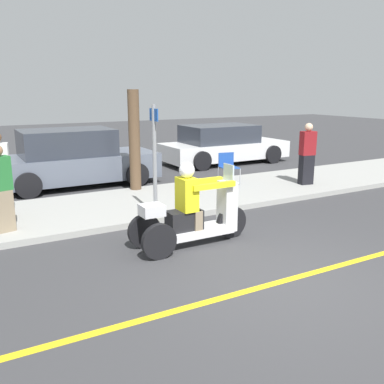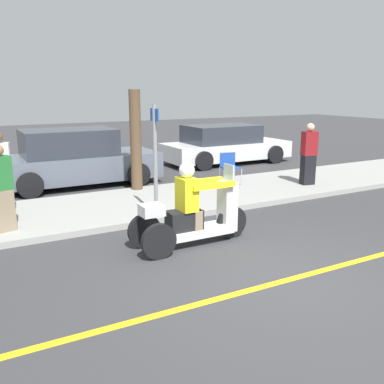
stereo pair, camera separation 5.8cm
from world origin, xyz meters
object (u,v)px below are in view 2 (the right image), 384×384
at_px(parked_car_lot_center, 225,145).
at_px(street_sign, 155,156).
at_px(spectator_near_curb, 309,155).
at_px(spectator_with_child, 2,190).
at_px(spectator_end_of_line, 1,177).
at_px(tree_trunk, 136,140).
at_px(folding_chair_set_back, 229,165).
at_px(parked_car_lot_left, 75,159).
at_px(motorcycle_trike, 192,216).

height_order(parked_car_lot_center, street_sign, street_sign).
relative_size(spectator_near_curb, parked_car_lot_center, 0.36).
distance_m(spectator_near_curb, spectator_with_child, 7.50).
bearing_deg(street_sign, spectator_end_of_line, 154.69).
relative_size(parked_car_lot_center, tree_trunk, 1.84).
distance_m(folding_chair_set_back, parked_car_lot_center, 3.98).
xyz_separation_m(parked_car_lot_left, street_sign, (0.60, -4.08, 0.59)).
xyz_separation_m(parked_car_lot_center, parked_car_lot_left, (-5.60, -1.11, 0.08)).
bearing_deg(folding_chair_set_back, parked_car_lot_center, 58.79).
relative_size(folding_chair_set_back, parked_car_lot_left, 0.19).
bearing_deg(tree_trunk, folding_chair_set_back, -13.04).
distance_m(parked_car_lot_left, tree_trunk, 2.16).
xyz_separation_m(motorcycle_trike, spectator_near_curb, (4.75, 2.26, 0.38)).
distance_m(motorcycle_trike, spectator_end_of_line, 3.94).
bearing_deg(parked_car_lot_center, spectator_with_child, -148.33).
bearing_deg(street_sign, spectator_with_child, 172.25).
xyz_separation_m(spectator_near_curb, spectator_with_child, (-7.50, -0.30, -0.03)).
height_order(spectator_end_of_line, parked_car_lot_left, spectator_end_of_line).
distance_m(spectator_near_curb, spectator_end_of_line, 7.45).
height_order(spectator_end_of_line, street_sign, street_sign).
relative_size(spectator_near_curb, tree_trunk, 0.65).
xyz_separation_m(parked_car_lot_center, street_sign, (-5.00, -5.19, 0.67)).
xyz_separation_m(spectator_end_of_line, folding_chair_set_back, (5.66, 0.50, -0.32)).
xyz_separation_m(spectator_end_of_line, tree_trunk, (3.23, 1.06, 0.42)).
distance_m(parked_car_lot_center, tree_trunk, 5.36).
distance_m(spectator_end_of_line, parked_car_lot_left, 3.51).
bearing_deg(parked_car_lot_left, parked_car_lot_center, 11.19).
xyz_separation_m(spectator_end_of_line, parked_car_lot_center, (7.72, 3.90, -0.29)).
bearing_deg(spectator_near_curb, spectator_with_child, -177.74).
relative_size(folding_chair_set_back, tree_trunk, 0.33).
bearing_deg(tree_trunk, spectator_near_curb, -21.69).
relative_size(spectator_with_child, folding_chair_set_back, 1.90).
bearing_deg(spectator_near_curb, motorcycle_trike, -154.55).
bearing_deg(spectator_with_child, folding_chair_set_back, 13.75).
relative_size(spectator_end_of_line, street_sign, 0.77).
height_order(folding_chair_set_back, parked_car_lot_left, parked_car_lot_left).
xyz_separation_m(folding_chair_set_back, parked_car_lot_left, (-3.54, 2.30, 0.10)).
height_order(folding_chair_set_back, street_sign, street_sign).
height_order(spectator_with_child, tree_trunk, tree_trunk).
bearing_deg(motorcycle_trike, parked_car_lot_center, 53.30).
height_order(folding_chair_set_back, tree_trunk, tree_trunk).
relative_size(spectator_with_child, parked_car_lot_center, 0.34).
height_order(motorcycle_trike, spectator_with_child, spectator_with_child).
bearing_deg(parked_car_lot_left, spectator_near_curb, -32.67).
distance_m(folding_chair_set_back, parked_car_lot_left, 4.22).
bearing_deg(folding_chair_set_back, spectator_near_curb, -32.04).
xyz_separation_m(spectator_near_curb, parked_car_lot_left, (-5.31, 3.40, -0.17)).
bearing_deg(tree_trunk, spectator_end_of_line, -161.84).
bearing_deg(parked_car_lot_center, spectator_near_curb, -93.75).
bearing_deg(spectator_with_child, parked_car_lot_left, 59.38).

